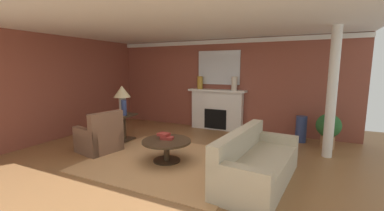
{
  "coord_description": "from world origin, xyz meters",
  "views": [
    {
      "loc": [
        2.57,
        -4.35,
        1.92
      ],
      "look_at": [
        -0.03,
        1.03,
        1.0
      ],
      "focal_mm": 23.23,
      "sensor_mm": 36.0,
      "label": 1
    }
  ],
  "objects_px": {
    "coffee_table": "(167,146)",
    "side_table": "(123,125)",
    "table_lamp": "(122,94)",
    "vase_on_side_table": "(124,108)",
    "vase_mantel_left": "(200,83)",
    "vase_mantel_right": "(234,83)",
    "armchair_near_window": "(100,138)",
    "potted_plant": "(328,128)",
    "vase_tall_corner": "(301,129)",
    "sofa": "(256,165)",
    "mantel_mirror": "(219,68)",
    "fireplace": "(217,111)"
  },
  "relations": [
    {
      "from": "coffee_table",
      "to": "vase_on_side_table",
      "type": "height_order",
      "value": "vase_on_side_table"
    },
    {
      "from": "armchair_near_window",
      "to": "coffee_table",
      "type": "bearing_deg",
      "value": 4.54
    },
    {
      "from": "fireplace",
      "to": "vase_tall_corner",
      "type": "xyz_separation_m",
      "value": [
        2.43,
        -0.3,
        -0.25
      ]
    },
    {
      "from": "coffee_table",
      "to": "vase_mantel_right",
      "type": "relative_size",
      "value": 2.47
    },
    {
      "from": "fireplace",
      "to": "mantel_mirror",
      "type": "xyz_separation_m",
      "value": [
        0.0,
        0.12,
        1.32
      ]
    },
    {
      "from": "mantel_mirror",
      "to": "side_table",
      "type": "height_order",
      "value": "mantel_mirror"
    },
    {
      "from": "coffee_table",
      "to": "side_table",
      "type": "xyz_separation_m",
      "value": [
        -1.85,
        0.83,
        0.06
      ]
    },
    {
      "from": "table_lamp",
      "to": "vase_mantel_left",
      "type": "bearing_deg",
      "value": 58.43
    },
    {
      "from": "vase_mantel_left",
      "to": "sofa",
      "type": "bearing_deg",
      "value": -51.87
    },
    {
      "from": "coffee_table",
      "to": "side_table",
      "type": "distance_m",
      "value": 2.02
    },
    {
      "from": "fireplace",
      "to": "coffee_table",
      "type": "height_order",
      "value": "fireplace"
    },
    {
      "from": "coffee_table",
      "to": "potted_plant",
      "type": "height_order",
      "value": "potted_plant"
    },
    {
      "from": "vase_mantel_left",
      "to": "table_lamp",
      "type": "bearing_deg",
      "value": -121.57
    },
    {
      "from": "side_table",
      "to": "vase_tall_corner",
      "type": "bearing_deg",
      "value": 23.45
    },
    {
      "from": "sofa",
      "to": "potted_plant",
      "type": "xyz_separation_m",
      "value": [
        1.18,
        2.55,
        0.19
      ]
    },
    {
      "from": "table_lamp",
      "to": "vase_on_side_table",
      "type": "distance_m",
      "value": 0.38
    },
    {
      "from": "vase_mantel_right",
      "to": "sofa",
      "type": "bearing_deg",
      "value": -67.01
    },
    {
      "from": "mantel_mirror",
      "to": "vase_mantel_right",
      "type": "relative_size",
      "value": 3.3
    },
    {
      "from": "sofa",
      "to": "vase_mantel_right",
      "type": "relative_size",
      "value": 5.4
    },
    {
      "from": "vase_on_side_table",
      "to": "vase_mantel_left",
      "type": "relative_size",
      "value": 1.01
    },
    {
      "from": "sofa",
      "to": "vase_mantel_left",
      "type": "height_order",
      "value": "vase_mantel_left"
    },
    {
      "from": "side_table",
      "to": "vase_tall_corner",
      "type": "xyz_separation_m",
      "value": [
        4.27,
        1.85,
        -0.06
      ]
    },
    {
      "from": "coffee_table",
      "to": "table_lamp",
      "type": "xyz_separation_m",
      "value": [
        -1.85,
        0.83,
        0.89
      ]
    },
    {
      "from": "table_lamp",
      "to": "potted_plant",
      "type": "xyz_separation_m",
      "value": [
        4.87,
        1.6,
        -0.73
      ]
    },
    {
      "from": "vase_on_side_table",
      "to": "fireplace",
      "type": "bearing_deg",
      "value": 53.33
    },
    {
      "from": "vase_mantel_right",
      "to": "side_table",
      "type": "bearing_deg",
      "value": -138.69
    },
    {
      "from": "mantel_mirror",
      "to": "sofa",
      "type": "distance_m",
      "value": 4.05
    },
    {
      "from": "sofa",
      "to": "side_table",
      "type": "bearing_deg",
      "value": 165.57
    },
    {
      "from": "vase_mantel_left",
      "to": "mantel_mirror",
      "type": "bearing_deg",
      "value": 17.18
    },
    {
      "from": "mantel_mirror",
      "to": "vase_mantel_left",
      "type": "height_order",
      "value": "mantel_mirror"
    },
    {
      "from": "side_table",
      "to": "table_lamp",
      "type": "bearing_deg",
      "value": 180.0
    },
    {
      "from": "sofa",
      "to": "fireplace",
      "type": "bearing_deg",
      "value": 120.75
    },
    {
      "from": "vase_on_side_table",
      "to": "coffee_table",
      "type": "bearing_deg",
      "value": -22.59
    },
    {
      "from": "vase_tall_corner",
      "to": "vase_mantel_left",
      "type": "xyz_separation_m",
      "value": [
        -2.98,
        0.25,
        1.11
      ]
    },
    {
      "from": "vase_on_side_table",
      "to": "vase_mantel_left",
      "type": "bearing_deg",
      "value": 62.81
    },
    {
      "from": "vase_mantel_left",
      "to": "potted_plant",
      "type": "relative_size",
      "value": 0.47
    },
    {
      "from": "sofa",
      "to": "coffee_table",
      "type": "relative_size",
      "value": 2.18
    },
    {
      "from": "mantel_mirror",
      "to": "armchair_near_window",
      "type": "distance_m",
      "value": 3.99
    },
    {
      "from": "vase_tall_corner",
      "to": "sofa",
      "type": "bearing_deg",
      "value": -101.76
    },
    {
      "from": "table_lamp",
      "to": "sofa",
      "type": "bearing_deg",
      "value": -14.43
    },
    {
      "from": "mantel_mirror",
      "to": "armchair_near_window",
      "type": "xyz_separation_m",
      "value": [
        -1.7,
        -3.23,
        -1.61
      ]
    },
    {
      "from": "vase_on_side_table",
      "to": "vase_tall_corner",
      "type": "xyz_separation_m",
      "value": [
        4.12,
        1.97,
        -0.56
      ]
    },
    {
      "from": "armchair_near_window",
      "to": "potted_plant",
      "type": "bearing_deg",
      "value": 28.44
    },
    {
      "from": "fireplace",
      "to": "sofa",
      "type": "bearing_deg",
      "value": -59.25
    },
    {
      "from": "fireplace",
      "to": "coffee_table",
      "type": "bearing_deg",
      "value": -89.88
    },
    {
      "from": "side_table",
      "to": "sofa",
      "type": "bearing_deg",
      "value": -14.43
    },
    {
      "from": "mantel_mirror",
      "to": "fireplace",
      "type": "bearing_deg",
      "value": -90.0
    },
    {
      "from": "table_lamp",
      "to": "vase_mantel_right",
      "type": "relative_size",
      "value": 1.86
    },
    {
      "from": "fireplace",
      "to": "sofa",
      "type": "distance_m",
      "value": 3.62
    },
    {
      "from": "armchair_near_window",
      "to": "vase_mantel_left",
      "type": "xyz_separation_m",
      "value": [
        1.15,
        3.06,
        1.14
      ]
    }
  ]
}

